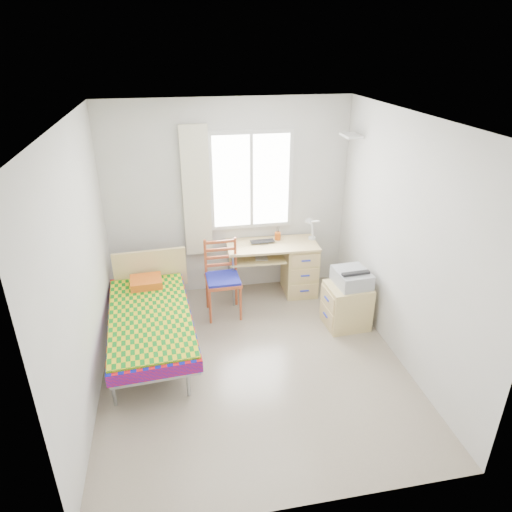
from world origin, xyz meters
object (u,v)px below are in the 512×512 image
at_px(cabinet, 346,306).
at_px(desk, 294,265).
at_px(chair, 223,274).
at_px(printer, 352,277).
at_px(bed, 150,316).

bearing_deg(cabinet, desk, 110.84).
distance_m(desk, cabinet, 1.03).
relative_size(chair, printer, 2.11).
distance_m(bed, desk, 2.13).
xyz_separation_m(bed, desk, (1.93, 0.92, 0.01)).
bearing_deg(bed, desk, 21.61).
bearing_deg(chair, bed, -148.61).
bearing_deg(chair, cabinet, -23.50).
bearing_deg(printer, chair, 155.60).
relative_size(bed, chair, 2.00).
xyz_separation_m(cabinet, printer, (0.05, 0.03, 0.37)).
height_order(desk, cabinet, desk).
height_order(bed, desk, bed).
relative_size(bed, cabinet, 3.57).
xyz_separation_m(chair, printer, (1.48, -0.56, 0.10)).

